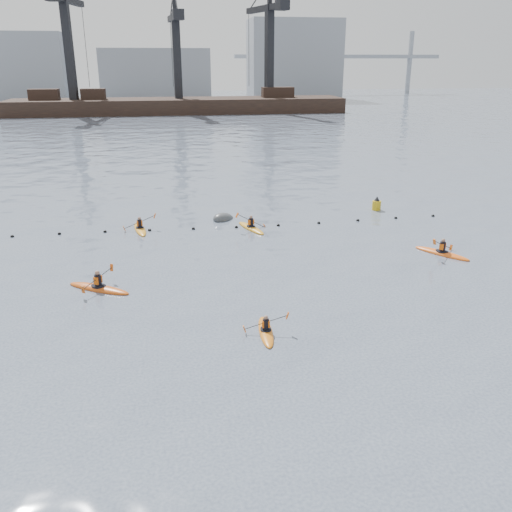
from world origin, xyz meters
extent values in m
plane|color=#3E495A|center=(0.00, 0.00, 0.00)|extent=(400.00, 400.00, 0.00)
sphere|color=black|center=(-14.00, 22.66, 0.03)|extent=(0.24, 0.24, 0.24)
sphere|color=black|center=(-11.00, 22.75, 0.03)|extent=(0.24, 0.24, 0.24)
sphere|color=black|center=(-8.00, 22.72, 0.03)|extent=(0.24, 0.24, 0.24)
sphere|color=black|center=(-5.00, 22.58, 0.03)|extent=(0.24, 0.24, 0.24)
sphere|color=black|center=(-2.00, 22.41, 0.03)|extent=(0.24, 0.24, 0.24)
sphere|color=black|center=(1.00, 22.28, 0.03)|extent=(0.24, 0.24, 0.24)
sphere|color=black|center=(4.00, 22.25, 0.03)|extent=(0.24, 0.24, 0.24)
sphere|color=black|center=(7.00, 22.34, 0.03)|extent=(0.24, 0.24, 0.24)
sphere|color=black|center=(10.00, 22.50, 0.03)|extent=(0.24, 0.24, 0.24)
sphere|color=black|center=(13.00, 22.66, 0.03)|extent=(0.24, 0.24, 0.24)
sphere|color=black|center=(16.00, 22.75, 0.03)|extent=(0.24, 0.24, 0.24)
cube|color=black|center=(0.00, 110.00, 0.85)|extent=(72.00, 12.00, 4.50)
cube|color=black|center=(-28.00, 110.00, 4.20)|extent=(6.00, 3.00, 2.20)
cube|color=black|center=(-18.00, 110.00, 4.20)|extent=(5.00, 3.00, 2.20)
cube|color=black|center=(22.00, 110.00, 4.20)|extent=(7.00, 3.00, 2.20)
cube|color=black|center=(-22.00, 110.00, 13.10)|extent=(1.85, 1.85, 20.00)
cube|color=black|center=(-21.53, 112.66, 22.50)|extent=(4.31, 17.93, 1.20)
cube|color=black|center=(0.00, 110.00, 11.60)|extent=(1.73, 1.73, 17.00)
cube|color=black|center=(-0.20, 112.24, 19.50)|extent=(2.50, 15.05, 1.20)
cube|color=black|center=(0.46, 104.77, 19.50)|extent=(2.42, 2.78, 2.00)
cube|color=black|center=(0.00, 110.00, 22.60)|extent=(0.87, 0.87, 5.00)
cube|color=black|center=(20.00, 110.00, 12.60)|extent=(1.96, 1.96, 19.00)
cube|color=black|center=(19.34, 112.46, 21.50)|extent=(5.56, 16.73, 1.20)
cube|color=black|center=(21.54, 104.25, 21.50)|extent=(2.80, 3.08, 2.00)
cube|color=gray|center=(-40.00, 150.00, 9.00)|extent=(22.00, 14.00, 18.00)
cube|color=gray|center=(-5.00, 150.00, 7.00)|extent=(30.00, 14.00, 14.00)
cube|color=gray|center=(35.00, 150.00, 11.00)|extent=(26.00, 14.00, 22.00)
cube|color=gray|center=(55.00, 170.00, 12.00)|extent=(70.00, 2.00, 1.20)
cylinder|color=gray|center=(30.00, 170.00, 10.00)|extent=(1.60, 1.60, 20.00)
cylinder|color=gray|center=(80.00, 170.00, 10.00)|extent=(1.60, 1.60, 20.00)
ellipsoid|color=orange|center=(0.22, 6.69, 0.04)|extent=(0.78, 2.95, 0.29)
cylinder|color=black|center=(0.22, 6.69, 0.15)|extent=(0.58, 0.58, 0.05)
cylinder|color=black|center=(0.22, 6.69, 0.41)|extent=(0.27, 0.27, 0.47)
cube|color=#DD570C|center=(0.22, 6.69, 0.43)|extent=(0.34, 0.22, 0.31)
sphere|color=#8C6651|center=(0.22, 6.69, 0.73)|extent=(0.19, 0.19, 0.19)
cylinder|color=black|center=(0.22, 6.69, 0.50)|extent=(1.92, 0.17, 0.62)
cube|color=#D85914|center=(-0.70, 6.75, 0.23)|extent=(0.14, 0.14, 0.31)
cube|color=#D85914|center=(1.15, 6.62, 0.78)|extent=(0.14, 0.14, 0.31)
ellipsoid|color=#C34C12|center=(-7.40, 12.70, 0.05)|extent=(3.51, 2.57, 0.37)
cylinder|color=black|center=(-7.40, 12.70, 0.20)|extent=(0.95, 0.95, 0.07)
cylinder|color=black|center=(-7.40, 12.70, 0.52)|extent=(0.34, 0.34, 0.60)
cube|color=#DD570C|center=(-7.40, 12.70, 0.54)|extent=(0.43, 0.48, 0.39)
sphere|color=#8C6651|center=(-7.40, 12.70, 0.92)|extent=(0.24, 0.24, 0.24)
cylinder|color=black|center=(-7.40, 12.70, 0.63)|extent=(1.37, 2.15, 0.38)
cube|color=#D85914|center=(-8.02, 11.71, 0.47)|extent=(0.19, 0.18, 0.39)
cube|color=#D85914|center=(-6.77, 13.69, 0.79)|extent=(0.19, 0.18, 0.39)
ellipsoid|color=orange|center=(1.98, 21.87, 0.04)|extent=(1.79, 3.44, 0.34)
cylinder|color=black|center=(1.98, 21.87, 0.18)|extent=(0.82, 0.82, 0.06)
cylinder|color=black|center=(1.98, 21.87, 0.48)|extent=(0.32, 0.32, 0.55)
cube|color=#DD570C|center=(1.98, 21.87, 0.50)|extent=(0.44, 0.35, 0.36)
sphere|color=#8C6651|center=(1.98, 21.87, 0.85)|extent=(0.22, 0.22, 0.22)
cylinder|color=black|center=(1.98, 21.87, 0.59)|extent=(1.94, 0.72, 1.21)
cube|color=#D85914|center=(0.96, 21.50, 1.13)|extent=(0.27, 0.22, 0.34)
cube|color=#D85914|center=(3.00, 22.23, 0.04)|extent=(0.27, 0.22, 0.34)
ellipsoid|color=orange|center=(12.57, 14.77, 0.04)|extent=(2.62, 3.31, 0.35)
cylinder|color=black|center=(12.57, 14.77, 0.19)|extent=(0.93, 0.93, 0.07)
cylinder|color=black|center=(12.57, 14.77, 0.50)|extent=(0.33, 0.33, 0.58)
cube|color=#DD570C|center=(12.57, 14.77, 0.52)|extent=(0.47, 0.43, 0.38)
sphere|color=#8C6651|center=(12.57, 14.77, 0.89)|extent=(0.23, 0.23, 0.23)
cylinder|color=black|center=(12.57, 14.77, 0.61)|extent=(1.86, 1.32, 1.02)
cube|color=#D85914|center=(13.50, 15.42, 0.15)|extent=(0.26, 0.24, 0.37)
cube|color=#D85914|center=(11.65, 14.12, 1.07)|extent=(0.26, 0.24, 0.37)
ellipsoid|color=orange|center=(-5.65, 22.85, 0.04)|extent=(1.23, 3.41, 0.33)
cylinder|color=black|center=(-5.65, 22.85, 0.18)|extent=(0.73, 0.73, 0.06)
cylinder|color=black|center=(-5.65, 22.85, 0.47)|extent=(0.31, 0.31, 0.54)
cube|color=#DD570C|center=(-5.65, 22.85, 0.49)|extent=(0.41, 0.29, 0.36)
sphere|color=#8C6651|center=(-5.65, 22.85, 0.84)|extent=(0.22, 0.22, 0.22)
cylinder|color=black|center=(-5.65, 22.85, 0.58)|extent=(2.16, 0.41, 0.80)
cube|color=#D85914|center=(-6.71, 22.67, 0.22)|extent=(0.19, 0.17, 0.35)
cube|color=#D85914|center=(-4.60, 23.03, 0.93)|extent=(0.19, 0.17, 0.35)
ellipsoid|color=#414346|center=(0.34, 24.58, 0.00)|extent=(2.32, 2.30, 1.36)
cylinder|color=gold|center=(12.47, 25.23, 0.29)|extent=(0.68, 0.68, 0.87)
cone|color=black|center=(12.47, 25.23, 0.92)|extent=(0.43, 0.43, 0.34)
camera|label=1|loc=(-3.64, -13.82, 11.13)|focal=38.00mm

